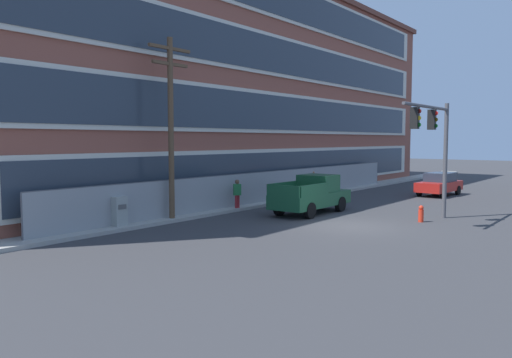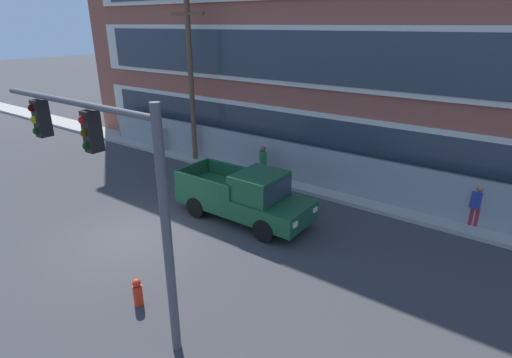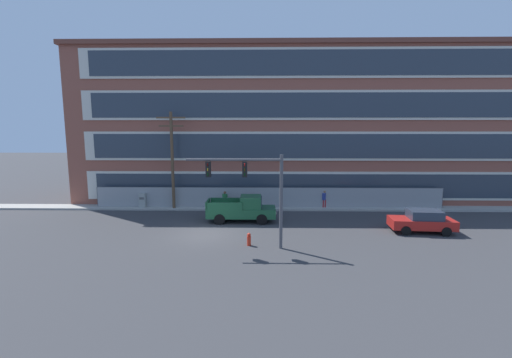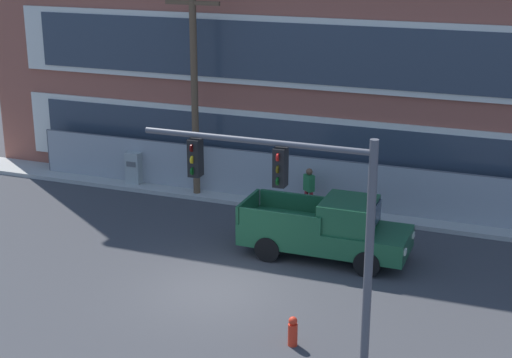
# 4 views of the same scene
# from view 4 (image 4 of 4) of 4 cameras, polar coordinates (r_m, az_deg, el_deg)

# --- Properties ---
(ground_plane) EXTENTS (160.00, 160.00, 0.00)m
(ground_plane) POSITION_cam_4_polar(r_m,az_deg,el_deg) (22.54, -3.02, -8.12)
(ground_plane) COLOR #38383A
(sidewalk_building_side) EXTENTS (80.00, 1.68, 0.16)m
(sidewalk_building_side) POSITION_cam_4_polar(r_m,az_deg,el_deg) (29.09, 3.10, -1.80)
(sidewalk_building_side) COLOR #9E9B93
(sidewalk_building_side) RESTS_ON ground
(chain_link_fence) EXTENTS (30.57, 0.06, 1.94)m
(chain_link_fence) POSITION_cam_4_polar(r_m,az_deg,el_deg) (27.80, 11.69, -1.13)
(chain_link_fence) COLOR gray
(chain_link_fence) RESTS_ON ground
(traffic_signal_mast) EXTENTS (5.59, 0.43, 5.57)m
(traffic_signal_mast) POSITION_cam_4_polar(r_m,az_deg,el_deg) (17.72, 3.13, -1.59)
(traffic_signal_mast) COLOR #4C4C51
(traffic_signal_mast) RESTS_ON ground
(pickup_truck_dark_green) EXTENTS (5.27, 2.07, 1.98)m
(pickup_truck_dark_green) POSITION_cam_4_polar(r_m,az_deg,el_deg) (24.37, 5.30, -3.69)
(pickup_truck_dark_green) COLOR #194C2D
(pickup_truck_dark_green) RESTS_ON ground
(utility_pole_near_corner) EXTENTS (2.46, 0.26, 8.49)m
(utility_pole_near_corner) POSITION_cam_4_polar(r_m,az_deg,el_deg) (28.92, -4.52, 7.55)
(utility_pole_near_corner) COLOR brown
(utility_pole_near_corner) RESTS_ON ground
(electrical_cabinet) EXTENTS (0.58, 0.53, 1.42)m
(electrical_cabinet) POSITION_cam_4_polar(r_m,az_deg,el_deg) (31.36, -8.82, 0.70)
(electrical_cabinet) COLOR #939993
(electrical_cabinet) RESTS_ON ground
(pedestrian_by_fence) EXTENTS (0.46, 0.44, 1.69)m
(pedestrian_by_fence) POSITION_cam_4_polar(r_m,az_deg,el_deg) (28.07, 3.87, -0.62)
(pedestrian_by_fence) COLOR maroon
(pedestrian_by_fence) RESTS_ON ground
(fire_hydrant) EXTENTS (0.24, 0.24, 0.78)m
(fire_hydrant) POSITION_cam_4_polar(r_m,az_deg,el_deg) (19.66, 2.69, -11.01)
(fire_hydrant) COLOR red
(fire_hydrant) RESTS_ON ground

